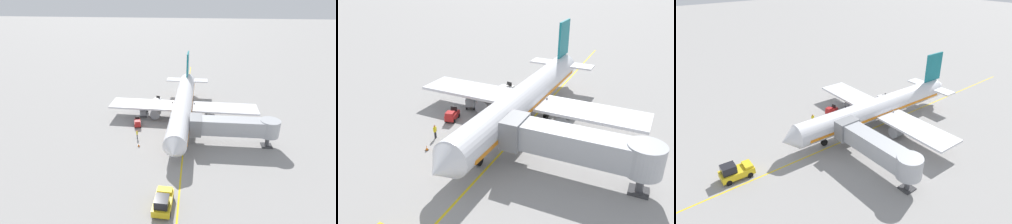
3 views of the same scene
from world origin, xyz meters
TOP-DOWN VIEW (x-y plane):
  - ground_plane at (0.00, 0.00)m, footprint 400.00×400.00m
  - gate_lead_in_line at (0.00, 0.00)m, footprint 0.24×80.00m
  - parked_airliner at (0.69, 1.21)m, footprint 30.13×37.28m
  - jet_bridge at (-8.35, 10.34)m, footprint 14.99×3.50m
  - pushback_tractor at (1.85, 26.77)m, footprint 2.39×4.49m
  - baggage_tug_lead at (7.08, -6.75)m, footprint 1.82×2.72m
  - baggage_tug_trailing at (9.33, 5.05)m, footprint 1.74×2.70m
  - baggage_cart_front at (9.08, 0.41)m, footprint 1.80×2.98m
  - baggage_cart_second_in_train at (9.23, -2.55)m, footprint 1.80×2.98m
  - ground_crew_wing_walker at (8.44, 9.91)m, footprint 0.28×0.73m
  - safety_cone_nose_left at (7.64, 12.62)m, footprint 0.36×0.36m

SIDE VIEW (x-z plane):
  - ground_plane at x=0.00m, z-range 0.00..0.00m
  - gate_lead_in_line at x=0.00m, z-range 0.00..0.01m
  - safety_cone_nose_left at x=7.64m, z-range -0.01..0.58m
  - baggage_tug_lead at x=7.08m, z-range -0.10..1.52m
  - baggage_tug_trailing at x=9.33m, z-range -0.10..1.52m
  - baggage_cart_front at x=9.08m, z-range 0.16..1.74m
  - baggage_cart_second_in_train at x=9.23m, z-range 0.16..1.74m
  - ground_crew_wing_walker at x=8.44m, z-range 0.11..1.80m
  - pushback_tractor at x=1.85m, z-range -0.10..2.30m
  - parked_airliner at x=0.69m, z-range -2.13..8.50m
  - jet_bridge at x=-8.35m, z-range 0.97..5.95m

